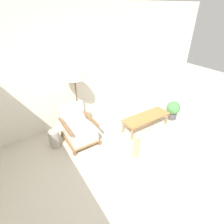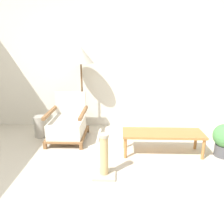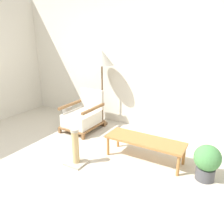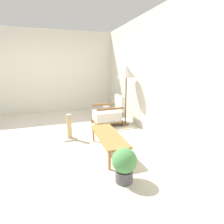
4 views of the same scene
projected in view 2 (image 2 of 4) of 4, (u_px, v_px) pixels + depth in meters
name	position (u px, v px, depth m)	size (l,w,h in m)	color
ground_plane	(74.00, 201.00, 2.30)	(14.00, 14.00, 0.00)	beige
wall_back	(95.00, 58.00, 4.14)	(8.00, 0.06, 2.70)	silver
armchair	(68.00, 124.00, 3.76)	(0.62, 0.78, 0.77)	brown
floor_lamp	(81.00, 57.00, 3.84)	(0.47, 0.47, 1.56)	brown
coffee_table	(163.00, 135.00, 3.25)	(1.19, 0.41, 0.34)	#B2753D
vase	(41.00, 126.00, 3.90)	(0.22, 0.22, 0.38)	#9E998E
scratching_post	(104.00, 160.00, 2.70)	(0.28, 0.28, 0.56)	#B2A893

